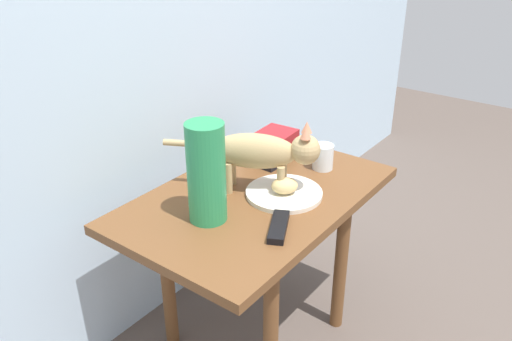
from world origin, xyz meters
The scene contains 9 objects.
ground_plane centered at (0.00, 0.00, 0.00)m, with size 6.00×6.00×0.00m, color brown.
side_table centered at (0.00, 0.00, 0.48)m, with size 0.86×0.55×0.56m.
plate centered at (0.04, -0.07, 0.56)m, with size 0.23×0.23×0.01m, color silver.
bread_roll centered at (0.04, -0.08, 0.60)m, with size 0.08×0.06×0.05m, color #E0BC7A.
cat centered at (0.03, -0.01, 0.69)m, with size 0.26×0.43×0.23m.
book_stack centered at (0.24, 0.10, 0.60)m, with size 0.18×0.14×0.10m.
green_vase centered at (-0.19, 0.02, 0.70)m, with size 0.11×0.11×0.29m, color #288C51.
candle_jar centered at (0.28, -0.07, 0.59)m, with size 0.07×0.07×0.08m.
tv_remote centered at (-0.13, -0.17, 0.57)m, with size 0.15×0.04×0.02m, color black.
Camera 1 is at (-1.13, -0.85, 1.34)m, focal length 36.96 mm.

